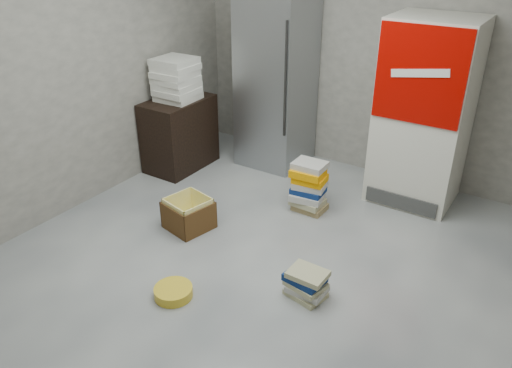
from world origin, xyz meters
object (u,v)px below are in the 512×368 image
Objects in this scene: coke_cooler at (424,113)px; cardboard_box at (189,216)px; phonebook_stack_main at (309,187)px; wood_shelf at (180,134)px; steel_fridge at (276,82)px.

coke_cooler is 4.07× the size of cardboard_box.
coke_cooler reaches higher than phonebook_stack_main.
coke_cooler is 2.25× the size of wood_shelf.
steel_fridge is at bearing 106.00° from cardboard_box.
steel_fridge is 2.37× the size of wood_shelf.
cardboard_box is at bearing -136.00° from phonebook_stack_main.
steel_fridge reaches higher than wood_shelf.
wood_shelf is 1.39m from cardboard_box.
steel_fridge is 1.65m from coke_cooler.
coke_cooler reaches higher than cardboard_box.
wood_shelf is 1.72m from phonebook_stack_main.
wood_shelf is at bearing -138.69° from steel_fridge.
wood_shelf reaches higher than cardboard_box.
coke_cooler is 2.63m from wood_shelf.
steel_fridge is 1.40m from phonebook_stack_main.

